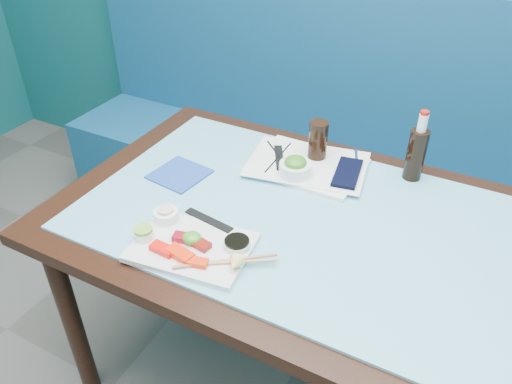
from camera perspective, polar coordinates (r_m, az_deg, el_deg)
The scene contains 34 objects.
booth_bench at distance 2.29m, azimuth 13.13°, elevation 1.19°, with size 3.00×0.56×1.17m.
dining_table at distance 1.47m, azimuth 4.98°, elevation -5.50°, with size 1.40×0.90×0.75m.
glass_top at distance 1.41m, azimuth 5.15°, elevation -2.81°, with size 1.22×0.76×0.01m, color #66B2CD.
sashimi_plate at distance 1.30m, azimuth -7.32°, elevation -6.26°, with size 0.30×0.21×0.02m, color silver.
salmon_left at distance 1.28m, azimuth -10.61°, elevation -6.42°, with size 0.07×0.03×0.02m, color #FF120A.
salmon_mid at distance 1.26m, azimuth -8.65°, elevation -7.00°, with size 0.07×0.04×0.02m, color #FF2E0A.
salmon_right at distance 1.24m, azimuth -6.87°, elevation -7.96°, with size 0.06×0.03×0.01m, color #FE310A.
tuna_left at distance 1.31m, azimuth -8.34°, elevation -5.19°, with size 0.05×0.03×0.02m, color maroon.
tuna_right at distance 1.28m, azimuth -6.32°, elevation -5.96°, with size 0.05×0.03×0.02m, color maroon.
seaweed_garnish at distance 1.30m, azimuth -7.33°, elevation -5.22°, with size 0.05×0.05×0.03m, color #3A9221.
ramekin_wasabi at distance 1.33m, azimuth -12.69°, elevation -4.78°, with size 0.05×0.05×0.02m, color white.
wasabi_fill at distance 1.32m, azimuth -12.78°, elevation -4.25°, with size 0.05×0.05×0.01m, color #6FAA36.
ramekin_ginger at distance 1.38m, azimuth -10.24°, elevation -2.65°, with size 0.07×0.07×0.03m, color white.
ginger_fill at distance 1.37m, azimuth -10.32°, elevation -2.03°, with size 0.04×0.04×0.01m, color beige.
soy_dish at distance 1.28m, azimuth -2.20°, elevation -5.96°, with size 0.07×0.07×0.01m, color silver.
soy_fill at distance 1.27m, azimuth -2.21°, elevation -5.62°, with size 0.06×0.06×0.01m, color black.
lemon_wedge at distance 1.20m, azimuth -2.45°, elevation -8.27°, with size 0.04×0.04×0.03m, color #FFE278.
chopstick_sleeve at distance 1.37m, azimuth -5.42°, elevation -3.20°, with size 0.16×0.02×0.00m, color black.
wooden_chopstick_a at distance 1.24m, azimuth -3.50°, elevation -7.87°, with size 0.01×0.01×0.26m, color #AC7351.
wooden_chopstick_b at distance 1.23m, azimuth -3.10°, elevation -8.03°, with size 0.01×0.01×0.24m, color tan.
serving_tray at distance 1.62m, azimuth 5.86°, elevation 3.01°, with size 0.34×0.26×0.01m, color white.
paper_placemat at distance 1.61m, azimuth 5.87°, elevation 3.23°, with size 0.37×0.26×0.00m, color silver.
seaweed_bowl at distance 1.55m, azimuth 4.48°, elevation 2.63°, with size 0.10×0.10×0.04m, color white.
seaweed_salad at distance 1.54m, azimuth 4.53°, elevation 3.43°, with size 0.07×0.07×0.03m, color #35791B.
cola_glass at distance 1.62m, azimuth 7.09°, elevation 5.91°, with size 0.06×0.06×0.13m, color black.
navy_pouch at distance 1.58m, azimuth 10.40°, elevation 2.15°, with size 0.07×0.17×0.01m, color black.
fork at distance 1.66m, azimuth 11.40°, elevation 3.91°, with size 0.01×0.01×0.10m, color white.
black_chopstick_a at distance 1.64m, azimuth 2.55°, elevation 3.99°, with size 0.01×0.01×0.20m, color black.
black_chopstick_b at distance 1.64m, azimuth 2.80°, elevation 3.93°, with size 0.01×0.01×0.23m, color black.
tray_sleeve at distance 1.64m, azimuth 2.68°, elevation 3.94°, with size 0.03×0.16×0.00m, color black.
cola_bottle_body at distance 1.60m, azimuth 17.80°, elevation 4.06°, with size 0.06×0.06×0.16m, color black.
cola_bottle_neck at distance 1.55m, azimuth 18.51°, elevation 7.50°, with size 0.03×0.03×0.05m, color white.
cola_bottle_cap at distance 1.53m, azimuth 18.73°, elevation 8.57°, with size 0.03×0.03×0.01m, color red.
blue_napkin at distance 1.59m, azimuth -8.74°, elevation 2.03°, with size 0.16×0.16×0.01m, color #1B3F96.
Camera 1 is at (0.41, 0.41, 1.62)m, focal length 35.00 mm.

